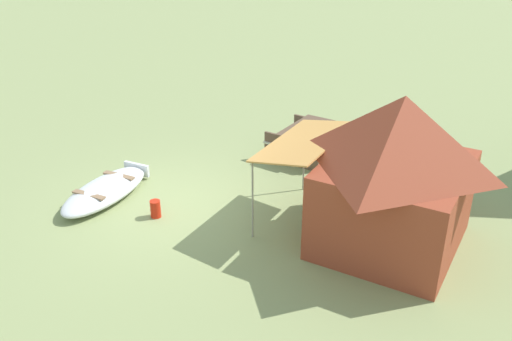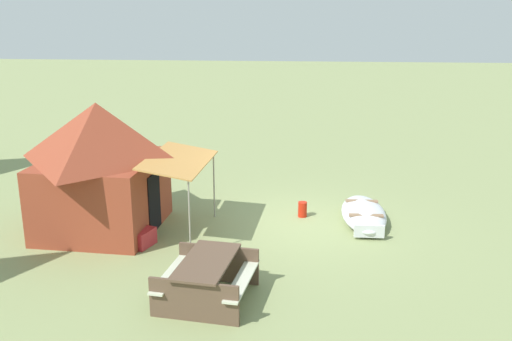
{
  "view_description": "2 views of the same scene",
  "coord_description": "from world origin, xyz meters",
  "px_view_note": "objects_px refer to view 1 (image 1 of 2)",
  "views": [
    {
      "loc": [
        8.55,
        6.01,
        5.9
      ],
      "look_at": [
        -0.53,
        1.61,
        0.95
      ],
      "focal_mm": 39.05,
      "sensor_mm": 36.0,
      "label": 1
    },
    {
      "loc": [
        -12.62,
        -0.09,
        4.98
      ],
      "look_at": [
        0.16,
        0.96,
        1.26
      ],
      "focal_mm": 40.41,
      "sensor_mm": 36.0,
      "label": 2
    }
  ],
  "objects_px": {
    "beached_rowboat": "(105,190)",
    "fuel_can": "(155,209)",
    "picnic_table": "(306,137)",
    "canvas_cabin_tent": "(396,171)",
    "cooler_box": "(346,200)"
  },
  "relations": [
    {
      "from": "beached_rowboat",
      "to": "fuel_can",
      "type": "relative_size",
      "value": 6.76
    },
    {
      "from": "picnic_table",
      "to": "fuel_can",
      "type": "distance_m",
      "value": 4.55
    },
    {
      "from": "beached_rowboat",
      "to": "picnic_table",
      "type": "bearing_deg",
      "value": 142.68
    },
    {
      "from": "canvas_cabin_tent",
      "to": "fuel_can",
      "type": "distance_m",
      "value": 4.85
    },
    {
      "from": "canvas_cabin_tent",
      "to": "cooler_box",
      "type": "bearing_deg",
      "value": -128.96
    },
    {
      "from": "canvas_cabin_tent",
      "to": "picnic_table",
      "type": "distance_m",
      "value": 4.36
    },
    {
      "from": "cooler_box",
      "to": "fuel_can",
      "type": "bearing_deg",
      "value": -58.99
    },
    {
      "from": "beached_rowboat",
      "to": "canvas_cabin_tent",
      "type": "xyz_separation_m",
      "value": [
        -0.95,
        5.97,
        1.32
      ]
    },
    {
      "from": "beached_rowboat",
      "to": "picnic_table",
      "type": "height_order",
      "value": "picnic_table"
    },
    {
      "from": "fuel_can",
      "to": "picnic_table",
      "type": "bearing_deg",
      "value": 158.9
    },
    {
      "from": "cooler_box",
      "to": "fuel_can",
      "type": "xyz_separation_m",
      "value": [
        2.05,
        -3.4,
        0.0
      ]
    },
    {
      "from": "canvas_cabin_tent",
      "to": "cooler_box",
      "type": "height_order",
      "value": "canvas_cabin_tent"
    },
    {
      "from": "cooler_box",
      "to": "canvas_cabin_tent",
      "type": "bearing_deg",
      "value": 51.04
    },
    {
      "from": "beached_rowboat",
      "to": "fuel_can",
      "type": "xyz_separation_m",
      "value": [
        0.19,
        1.45,
        -0.01
      ]
    },
    {
      "from": "cooler_box",
      "to": "fuel_can",
      "type": "height_order",
      "value": "fuel_can"
    }
  ]
}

